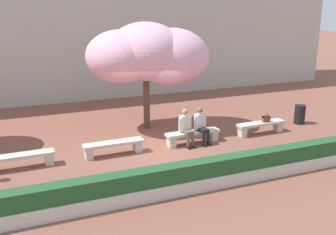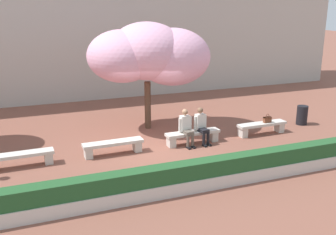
{
  "view_description": "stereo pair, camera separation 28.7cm",
  "coord_description": "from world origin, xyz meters",
  "px_view_note": "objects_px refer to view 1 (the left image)",
  "views": [
    {
      "loc": [
        -4.4,
        -11.82,
        4.8
      ],
      "look_at": [
        0.57,
        0.2,
        1.0
      ],
      "focal_mm": 42.0,
      "sensor_mm": 36.0,
      "label": 1
    },
    {
      "loc": [
        -4.14,
        -11.93,
        4.8
      ],
      "look_at": [
        0.57,
        0.2,
        1.0
      ],
      "focal_mm": 42.0,
      "sensor_mm": 36.0,
      "label": 2
    }
  ],
  "objects_px": {
    "stone_bench_west_end": "(20,159)",
    "person_seated_right": "(201,124)",
    "handbag": "(266,119)",
    "trash_bin": "(300,114)",
    "stone_bench_near_west": "(114,146)",
    "stone_bench_center": "(193,135)",
    "person_seated_left": "(186,126)",
    "cherry_tree_main": "(148,55)",
    "stone_bench_near_east": "(261,126)"
  },
  "relations": [
    {
      "from": "person_seated_left",
      "to": "trash_bin",
      "type": "relative_size",
      "value": 1.65
    },
    {
      "from": "stone_bench_near_west",
      "to": "trash_bin",
      "type": "distance_m",
      "value": 8.02
    },
    {
      "from": "person_seated_right",
      "to": "trash_bin",
      "type": "xyz_separation_m",
      "value": [
        4.84,
        0.53,
        -0.31
      ]
    },
    {
      "from": "stone_bench_near_west",
      "to": "stone_bench_center",
      "type": "bearing_deg",
      "value": 0.0
    },
    {
      "from": "stone_bench_near_west",
      "to": "cherry_tree_main",
      "type": "relative_size",
      "value": 0.43
    },
    {
      "from": "stone_bench_west_end",
      "to": "handbag",
      "type": "xyz_separation_m",
      "value": [
        8.83,
        -0.03,
        0.27
      ]
    },
    {
      "from": "stone_bench_near_west",
      "to": "trash_bin",
      "type": "xyz_separation_m",
      "value": [
        8.01,
        0.48,
        0.08
      ]
    },
    {
      "from": "stone_bench_near_west",
      "to": "person_seated_left",
      "type": "height_order",
      "value": "person_seated_left"
    },
    {
      "from": "stone_bench_west_end",
      "to": "person_seated_right",
      "type": "distance_m",
      "value": 6.06
    },
    {
      "from": "trash_bin",
      "to": "stone_bench_near_east",
      "type": "bearing_deg",
      "value": -168.0
    },
    {
      "from": "stone_bench_west_end",
      "to": "person_seated_right",
      "type": "relative_size",
      "value": 1.54
    },
    {
      "from": "cherry_tree_main",
      "to": "stone_bench_near_east",
      "type": "bearing_deg",
      "value": -31.14
    },
    {
      "from": "stone_bench_west_end",
      "to": "stone_bench_near_west",
      "type": "xyz_separation_m",
      "value": [
        2.87,
        0.0,
        0.0
      ]
    },
    {
      "from": "stone_bench_west_end",
      "to": "stone_bench_near_east",
      "type": "height_order",
      "value": "same"
    },
    {
      "from": "stone_bench_west_end",
      "to": "handbag",
      "type": "distance_m",
      "value": 8.83
    },
    {
      "from": "stone_bench_west_end",
      "to": "stone_bench_center",
      "type": "distance_m",
      "value": 5.74
    },
    {
      "from": "stone_bench_near_east",
      "to": "cherry_tree_main",
      "type": "bearing_deg",
      "value": 148.86
    },
    {
      "from": "stone_bench_center",
      "to": "handbag",
      "type": "height_order",
      "value": "handbag"
    },
    {
      "from": "handbag",
      "to": "stone_bench_center",
      "type": "bearing_deg",
      "value": 179.48
    },
    {
      "from": "stone_bench_near_east",
      "to": "person_seated_left",
      "type": "xyz_separation_m",
      "value": [
        -3.16,
        -0.05,
        0.39
      ]
    },
    {
      "from": "person_seated_right",
      "to": "handbag",
      "type": "relative_size",
      "value": 3.81
    },
    {
      "from": "stone_bench_west_end",
      "to": "stone_bench_center",
      "type": "height_order",
      "value": "same"
    },
    {
      "from": "stone_bench_near_east",
      "to": "person_seated_right",
      "type": "distance_m",
      "value": 2.6
    },
    {
      "from": "handbag",
      "to": "cherry_tree_main",
      "type": "height_order",
      "value": "cherry_tree_main"
    },
    {
      "from": "stone_bench_near_west",
      "to": "stone_bench_center",
      "type": "height_order",
      "value": "same"
    },
    {
      "from": "person_seated_right",
      "to": "handbag",
      "type": "xyz_separation_m",
      "value": [
        2.78,
        0.03,
        -0.12
      ]
    },
    {
      "from": "trash_bin",
      "to": "cherry_tree_main",
      "type": "bearing_deg",
      "value": 163.56
    },
    {
      "from": "handbag",
      "to": "trash_bin",
      "type": "distance_m",
      "value": 2.12
    },
    {
      "from": "stone_bench_center",
      "to": "person_seated_right",
      "type": "height_order",
      "value": "person_seated_right"
    },
    {
      "from": "stone_bench_center",
      "to": "stone_bench_near_east",
      "type": "distance_m",
      "value": 2.87
    },
    {
      "from": "stone_bench_center",
      "to": "person_seated_left",
      "type": "distance_m",
      "value": 0.49
    },
    {
      "from": "stone_bench_near_west",
      "to": "person_seated_right",
      "type": "height_order",
      "value": "person_seated_right"
    },
    {
      "from": "person_seated_right",
      "to": "trash_bin",
      "type": "bearing_deg",
      "value": 6.31
    },
    {
      "from": "stone_bench_west_end",
      "to": "stone_bench_center",
      "type": "relative_size",
      "value": 1.0
    },
    {
      "from": "stone_bench_center",
      "to": "person_seated_left",
      "type": "relative_size",
      "value": 1.54
    },
    {
      "from": "stone_bench_center",
      "to": "person_seated_left",
      "type": "bearing_deg",
      "value": -169.44
    },
    {
      "from": "stone_bench_near_east",
      "to": "person_seated_right",
      "type": "bearing_deg",
      "value": -178.82
    },
    {
      "from": "stone_bench_near_east",
      "to": "cherry_tree_main",
      "type": "distance_m",
      "value": 5.08
    },
    {
      "from": "stone_bench_west_end",
      "to": "person_seated_right",
      "type": "height_order",
      "value": "person_seated_right"
    },
    {
      "from": "person_seated_left",
      "to": "handbag",
      "type": "relative_size",
      "value": 3.81
    },
    {
      "from": "stone_bench_near_west",
      "to": "person_seated_right",
      "type": "distance_m",
      "value": 3.2
    },
    {
      "from": "person_seated_left",
      "to": "person_seated_right",
      "type": "height_order",
      "value": "same"
    },
    {
      "from": "cherry_tree_main",
      "to": "trash_bin",
      "type": "height_order",
      "value": "cherry_tree_main"
    },
    {
      "from": "stone_bench_center",
      "to": "handbag",
      "type": "distance_m",
      "value": 3.1
    },
    {
      "from": "cherry_tree_main",
      "to": "stone_bench_center",
      "type": "bearing_deg",
      "value": -69.31
    },
    {
      "from": "stone_bench_near_west",
      "to": "handbag",
      "type": "height_order",
      "value": "handbag"
    },
    {
      "from": "person_seated_left",
      "to": "cherry_tree_main",
      "type": "height_order",
      "value": "cherry_tree_main"
    },
    {
      "from": "handbag",
      "to": "stone_bench_near_east",
      "type": "bearing_deg",
      "value": 172.52
    },
    {
      "from": "stone_bench_west_end",
      "to": "cherry_tree_main",
      "type": "distance_m",
      "value": 5.99
    },
    {
      "from": "stone_bench_near_west",
      "to": "cherry_tree_main",
      "type": "height_order",
      "value": "cherry_tree_main"
    }
  ]
}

